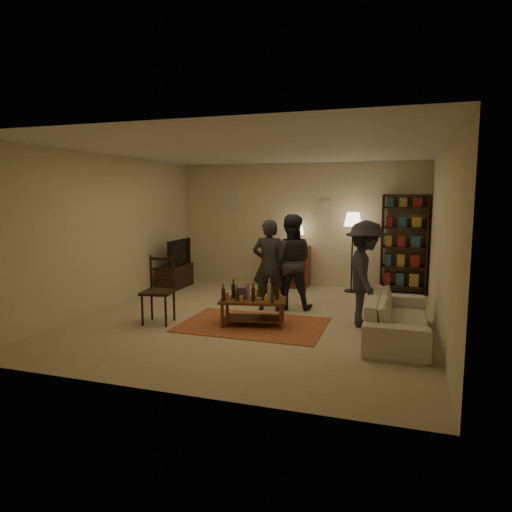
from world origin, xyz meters
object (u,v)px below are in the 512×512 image
at_px(sofa, 397,317).
at_px(person_left, 269,265).
at_px(dining_chair, 160,287).
at_px(person_right, 290,262).
at_px(coffee_table, 253,301).
at_px(dresser, 286,265).
at_px(person_by_sofa, 365,274).
at_px(floor_lamp, 353,225).
at_px(bookshelf, 404,243).
at_px(tv_stand, 175,270).

xyz_separation_m(sofa, person_left, (-2.16, 0.97, 0.49)).
bearing_deg(dining_chair, person_right, 32.26).
height_order(coffee_table, dresser, dresser).
relative_size(person_right, person_by_sofa, 1.03).
xyz_separation_m(coffee_table, person_by_sofa, (1.63, 0.50, 0.44)).
distance_m(sofa, person_by_sofa, 0.86).
bearing_deg(sofa, dresser, 37.54).
relative_size(floor_lamp, person_right, 0.99).
relative_size(dresser, sofa, 0.65).
height_order(floor_lamp, person_left, floor_lamp).
bearing_deg(person_left, person_right, -151.08).
height_order(person_left, person_by_sofa, person_by_sofa).
xyz_separation_m(bookshelf, person_left, (-2.21, -2.21, -0.24)).
relative_size(tv_stand, person_left, 0.66).
distance_m(floor_lamp, sofa, 3.31).
distance_m(tv_stand, sofa, 5.14).
height_order(bookshelf, person_by_sofa, bookshelf).
bearing_deg(dresser, dining_chair, -109.22).
bearing_deg(dresser, tv_stand, -157.93).
bearing_deg(person_right, sofa, 136.79).
xyz_separation_m(tv_stand, floor_lamp, (3.68, 0.78, 1.01)).
relative_size(dining_chair, tv_stand, 1.01).
height_order(bookshelf, person_right, bookshelf).
bearing_deg(person_right, floor_lamp, -126.40).
bearing_deg(sofa, dining_chair, 94.79).
height_order(bookshelf, sofa, bookshelf).
xyz_separation_m(coffee_table, floor_lamp, (1.17, 2.99, 1.02)).
height_order(dining_chair, floor_lamp, floor_lamp).
xyz_separation_m(dresser, person_left, (0.23, -2.15, 0.32)).
distance_m(coffee_table, person_by_sofa, 1.76).
xyz_separation_m(coffee_table, dining_chair, (-1.45, -0.29, 0.19)).
xyz_separation_m(tv_stand, dresser, (2.25, 0.91, 0.09)).
distance_m(tv_stand, person_left, 2.80).
bearing_deg(tv_stand, floor_lamp, 11.91).
relative_size(floor_lamp, sofa, 0.79).
height_order(floor_lamp, person_by_sofa, floor_lamp).
relative_size(dining_chair, bookshelf, 0.53).
height_order(coffee_table, person_left, person_left).
bearing_deg(dining_chair, dresser, 62.19).
relative_size(dresser, bookshelf, 0.67).
distance_m(floor_lamp, person_by_sofa, 2.60).
xyz_separation_m(dining_chair, dresser, (1.19, 3.41, -0.09)).
bearing_deg(bookshelf, sofa, -90.82).
height_order(tv_stand, person_right, person_right).
relative_size(dresser, person_left, 0.85).
xyz_separation_m(sofa, person_by_sofa, (-0.50, 0.48, 0.51)).
height_order(dining_chair, person_by_sofa, person_by_sofa).
distance_m(tv_stand, floor_lamp, 3.90).
bearing_deg(person_left, bookshelf, -142.81).
bearing_deg(dresser, person_by_sofa, -54.26).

